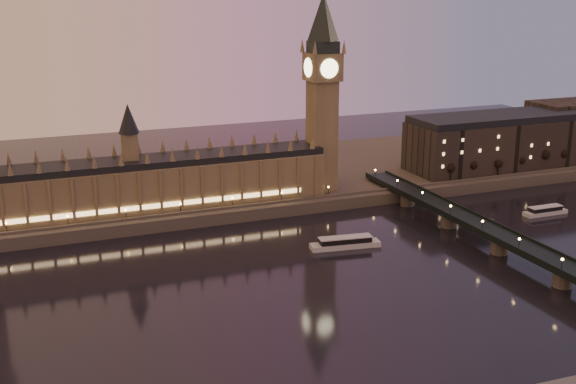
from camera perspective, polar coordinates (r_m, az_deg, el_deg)
name	(u,v)px	position (r m, az deg, el deg)	size (l,w,h in m)	color
ground	(323,305)	(264.17, 2.79, -8.90)	(700.00, 700.00, 0.00)	black
far_embankment	(252,179)	(418.32, -2.87, 1.03)	(560.00, 130.00, 6.00)	#423D35
palace_of_westminster	(144,178)	(355.15, -11.31, 1.12)	(180.00, 26.62, 52.00)	brown
big_ben	(322,81)	(375.03, 2.74, 8.78)	(17.68, 17.68, 104.00)	brown
westminster_bridge	(529,256)	(308.99, 18.51, -4.85)	(13.20, 260.00, 15.30)	black
city_block	(524,136)	(465.52, 18.18, 4.22)	(155.00, 45.00, 34.00)	black
bare_tree_0	(449,168)	(409.17, 12.57, 1.90)	(5.27, 5.27, 10.71)	black
bare_tree_1	(473,165)	(418.56, 14.45, 2.09)	(5.27, 5.27, 10.71)	black
bare_tree_2	(498,162)	(428.38, 16.24, 2.27)	(5.27, 5.27, 10.71)	black
bare_tree_3	(521,160)	(438.60, 17.94, 2.44)	(5.27, 5.27, 10.71)	black
bare_tree_4	(544,157)	(449.20, 19.57, 2.60)	(5.27, 5.27, 10.71)	black
bare_tree_5	(566,155)	(460.14, 21.13, 2.75)	(5.27, 5.27, 10.71)	black
cruise_boat_a	(345,243)	(318.78, 4.55, -4.02)	(31.82, 10.98, 4.99)	silver
cruise_boat_b	(545,211)	(385.29, 19.66, -1.41)	(23.74, 6.07, 4.38)	silver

